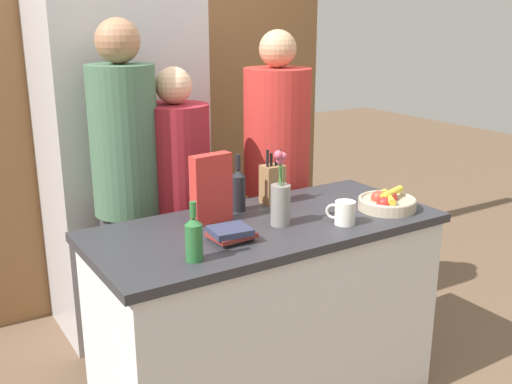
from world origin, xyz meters
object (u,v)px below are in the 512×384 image
Objects in this scene: flower_vase at (280,198)px; bottle_oil at (238,189)px; refrigerator at (123,166)px; cereal_box at (211,189)px; coffee_mug at (344,213)px; knife_block at (273,183)px; person_at_sink at (127,182)px; fruit_bowl at (387,202)px; bottle_vinegar at (194,238)px; person_in_blue at (178,203)px; person_in_red_tee at (277,169)px; book_stack at (231,234)px.

bottle_oil is at bearing 101.95° from flower_vase.
refrigerator reaches higher than cereal_box.
refrigerator is at bearing 110.64° from coffee_mug.
cereal_box reaches higher than knife_block.
person_at_sink is at bearing 112.68° from cereal_box.
refrigerator is 1.25m from flower_vase.
fruit_bowl is 2.39× the size of coffee_mug.
refrigerator reaches higher than fruit_bowl.
flower_vase is 0.52m from bottle_vinegar.
refrigerator reaches higher than knife_block.
fruit_bowl is at bearing -9.86° from flower_vase.
person_in_blue is at bearing 130.96° from knife_block.
fruit_bowl is 1.26m from person_at_sink.
flower_vase is 1.09× the size of cereal_box.
refrigerator is 1.40m from bottle_vinegar.
flower_vase is at bearing 170.14° from fruit_bowl.
fruit_bowl is 0.56m from flower_vase.
person_in_red_tee reaches higher than fruit_bowl.
person_in_blue is (0.26, -0.02, -0.15)m from person_at_sink.
coffee_mug is at bearing -83.56° from person_in_red_tee.
coffee_mug is (0.51, -1.36, 0.01)m from refrigerator.
knife_block is at bearing 4.83° from bottle_oil.
refrigerator is 1.11× the size of person_in_red_tee.
flower_vase is 0.82m from person_at_sink.
fruit_bowl is at bearing -62.10° from person_in_red_tee.
book_stack is 0.25m from bottle_vinegar.
coffee_mug is (0.10, -0.43, -0.05)m from knife_block.
refrigerator is 0.90m from person_in_red_tee.
book_stack is 0.73m from person_in_blue.
book_stack is (-0.83, 0.04, -0.01)m from fruit_bowl.
cereal_box is at bearing -158.07° from bottle_oil.
flower_vase is at bearing 149.64° from coffee_mug.
person_in_red_tee is (0.62, 0.00, 0.09)m from person_in_blue.
book_stack is at bearing 25.23° from bottle_vinegar.
person_at_sink is 0.88m from person_in_red_tee.
fruit_bowl is at bearing -28.37° from person_in_blue.
person_in_red_tee is at bearing 56.99° from flower_vase.
bottle_oil is 0.17× the size of person_in_blue.
flower_vase is (-0.55, 0.09, 0.08)m from fruit_bowl.
knife_block is at bearing 62.29° from flower_vase.
bottle_oil is (-0.60, 0.36, 0.07)m from fruit_bowl.
person_at_sink reaches higher than person_in_blue.
fruit_bowl is at bearing -33.32° from person_at_sink.
knife_block is 1.17× the size of bottle_vinegar.
bottle_oil is at bearing -175.17° from knife_block.
person_in_red_tee is at bearing 39.44° from bottle_oil.
refrigerator is 1.07× the size of person_at_sink.
fruit_bowl is 1.00× the size of bottle_oil.
fruit_bowl is at bearing 3.45° from bottle_vinegar.
cereal_box is 0.17× the size of person_at_sink.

